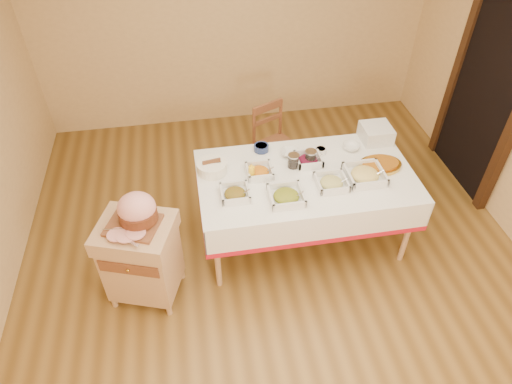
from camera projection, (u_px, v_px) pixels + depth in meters
room_shell at (281, 147)px, 3.21m from camera, size 5.00×5.00×5.00m
doorway at (490, 84)px, 4.28m from camera, size 0.09×1.10×2.20m
dining_table at (305, 189)px, 3.94m from camera, size 1.82×1.02×0.76m
butcher_cart at (141, 256)px, 3.57m from camera, size 0.68×0.62×0.79m
dining_chair at (274, 144)px, 4.69m from camera, size 0.51×0.50×0.86m
ham_on_board at (136, 212)px, 3.30m from camera, size 0.40×0.38×0.26m
serving_dish_a at (235, 193)px, 3.61m from camera, size 0.23×0.22×0.10m
serving_dish_b at (286, 196)px, 3.58m from camera, size 0.27×0.27×0.11m
serving_dish_c at (332, 183)px, 3.70m from camera, size 0.25×0.25×0.10m
serving_dish_d at (365, 175)px, 3.77m from camera, size 0.31×0.31×0.12m
serving_dish_e at (259, 171)px, 3.81m from camera, size 0.22×0.21×0.10m
serving_dish_f at (308, 160)px, 3.93m from camera, size 0.23×0.22×0.11m
small_bowl_left at (211, 160)px, 3.94m from camera, size 0.11×0.11×0.05m
small_bowl_mid at (261, 148)px, 4.06m from camera, size 0.13×0.13×0.06m
small_bowl_right at (321, 150)px, 4.04m from camera, size 0.10×0.10×0.05m
bowl_white_imported at (290, 153)px, 4.02m from camera, size 0.21×0.21×0.04m
bowl_small_imported at (351, 147)px, 4.09m from camera, size 0.18×0.18×0.05m
preserve_jar_left at (293, 161)px, 3.87m from camera, size 0.10×0.10×0.13m
preserve_jar_right at (310, 158)px, 3.91m from camera, size 0.10×0.10×0.13m
mustard_bottle at (252, 172)px, 3.74m from camera, size 0.05×0.05×0.16m
bread_basket at (212, 167)px, 3.83m from camera, size 0.26×0.26×0.11m
plate_stack at (376, 133)px, 4.16m from camera, size 0.26×0.26×0.14m
brass_platter at (380, 165)px, 3.90m from camera, size 0.37×0.27×0.05m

